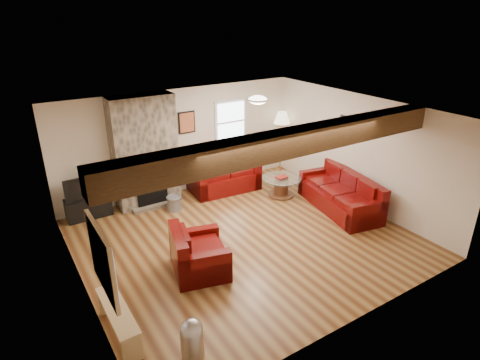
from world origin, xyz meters
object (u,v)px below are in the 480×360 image
object	(u,v)px
coffee_table	(281,187)
tv_cabinet	(89,207)
sofa_three	(340,192)
loveseat	(224,173)
floor_lamp	(282,121)
armchair_red	(199,250)
television	(85,187)

from	to	relation	value
coffee_table	tv_cabinet	xyz separation A→B (m)	(-4.16, 1.36, 0.00)
sofa_three	coffee_table	world-z (taller)	sofa_three
loveseat	floor_lamp	size ratio (longest dim) A/B	0.97
sofa_three	floor_lamp	distance (m)	2.67
armchair_red	floor_lamp	xyz separation A→B (m)	(3.93, 2.85, 1.04)
sofa_three	floor_lamp	world-z (taller)	floor_lamp
armchair_red	floor_lamp	distance (m)	4.97
television	coffee_table	bearing A→B (deg)	-18.08
coffee_table	floor_lamp	size ratio (longest dim) A/B	0.55
sofa_three	television	size ratio (longest dim) A/B	2.41
coffee_table	tv_cabinet	size ratio (longest dim) A/B	1.02
coffee_table	floor_lamp	xyz separation A→B (m)	(0.90, 1.20, 1.22)
loveseat	sofa_three	bearing A→B (deg)	-50.22
sofa_three	television	xyz separation A→B (m)	(-4.82, 2.61, 0.31)
armchair_red	coffee_table	distance (m)	3.46
floor_lamp	loveseat	bearing A→B (deg)	-175.72
loveseat	tv_cabinet	bearing A→B (deg)	179.04
loveseat	floor_lamp	bearing A→B (deg)	8.69
tv_cabinet	armchair_red	bearing A→B (deg)	-69.44
coffee_table	armchair_red	bearing A→B (deg)	-151.50
loveseat	tv_cabinet	world-z (taller)	loveseat
tv_cabinet	loveseat	bearing A→B (deg)	-5.38
armchair_red	coffee_table	world-z (taller)	armchair_red
loveseat	coffee_table	distance (m)	1.46
sofa_three	armchair_red	bearing A→B (deg)	-72.93
armchair_red	sofa_three	bearing A→B (deg)	-69.13
armchair_red	coffee_table	size ratio (longest dim) A/B	1.06
coffee_table	tv_cabinet	world-z (taller)	coffee_table
floor_lamp	television	bearing A→B (deg)	178.19
loveseat	armchair_red	size ratio (longest dim) A/B	1.65
loveseat	floor_lamp	distance (m)	2.13
armchair_red	tv_cabinet	bearing A→B (deg)	35.27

